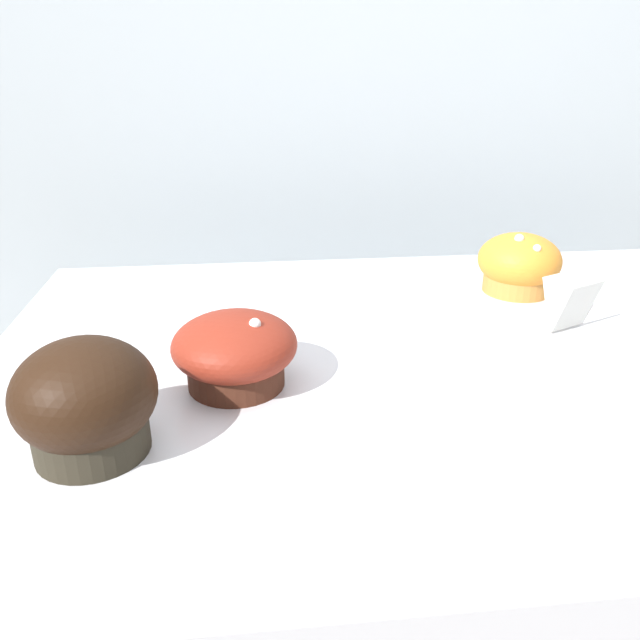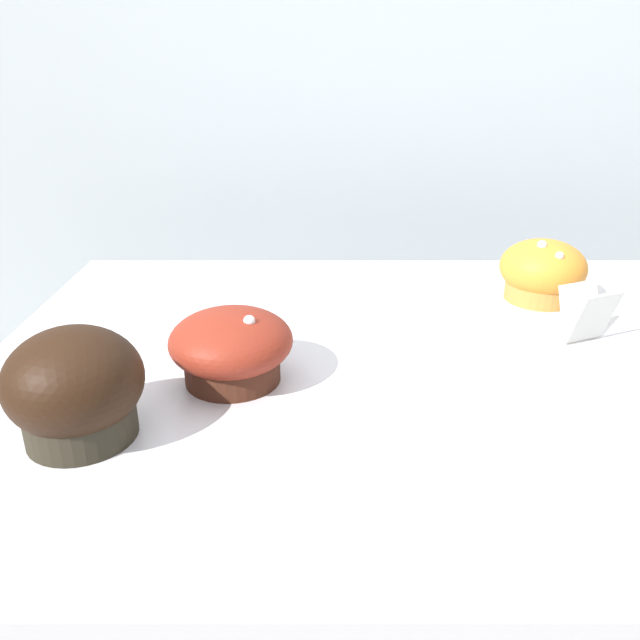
# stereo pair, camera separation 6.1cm
# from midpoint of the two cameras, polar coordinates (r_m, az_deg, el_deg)

# --- Properties ---
(wall_back) EXTENTS (3.20, 0.10, 1.80)m
(wall_back) POSITION_cam_midpoint_polar(r_m,az_deg,el_deg) (1.22, 9.00, 7.47)
(wall_back) COLOR #A8B2B7
(wall_back) RESTS_ON ground
(muffin_front_center) EXTENTS (0.11, 0.11, 0.09)m
(muffin_front_center) POSITION_cam_midpoint_polar(r_m,az_deg,el_deg) (0.51, -18.37, -6.07)
(muffin_front_center) COLOR #2C271C
(muffin_front_center) RESTS_ON display_counter
(muffin_back_left) EXTENTS (0.11, 0.11, 0.07)m
(muffin_back_left) POSITION_cam_midpoint_polar(r_m,az_deg,el_deg) (0.58, -5.17, -2.53)
(muffin_back_left) COLOR #452115
(muffin_back_left) RESTS_ON display_counter
(muffin_back_right) EXTENTS (0.10, 0.10, 0.08)m
(muffin_back_right) POSITION_cam_midpoint_polar(r_m,az_deg,el_deg) (0.83, 21.65, 4.07)
(muffin_back_right) COLOR #C27F39
(muffin_back_right) RESTS_ON display_counter
(price_card) EXTENTS (0.06, 0.06, 0.06)m
(price_card) POSITION_cam_midpoint_polar(r_m,az_deg,el_deg) (0.72, 25.45, 0.48)
(price_card) COLOR white
(price_card) RESTS_ON display_counter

